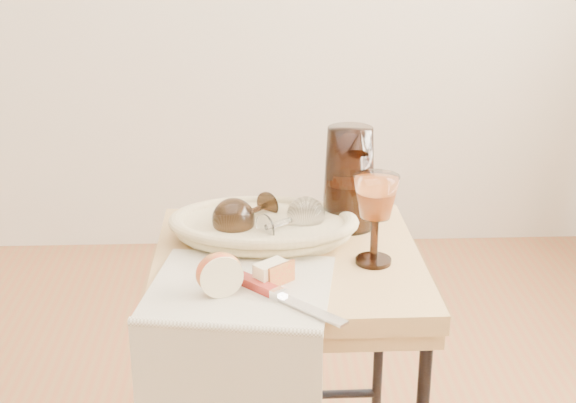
{
  "coord_description": "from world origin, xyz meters",
  "views": [
    {
      "loc": [
        0.44,
        -1.22,
        1.32
      ],
      "look_at": [
        0.5,
        0.19,
        0.79
      ],
      "focal_mm": 49.73,
      "sensor_mm": 36.0,
      "label": 1
    }
  ],
  "objects_px": {
    "pitcher": "(349,178)",
    "apple_half": "(219,272)",
    "side_table": "(288,398)",
    "bread_basket": "(264,229)",
    "goblet_lying_a": "(248,213)",
    "wine_goblet": "(375,220)",
    "tea_towel": "(240,287)",
    "table_knife": "(282,295)",
    "goblet_lying_b": "(289,221)"
  },
  "relations": [
    {
      "from": "pitcher",
      "to": "apple_half",
      "type": "bearing_deg",
      "value": -116.05
    },
    {
      "from": "side_table",
      "to": "bread_basket",
      "type": "xyz_separation_m",
      "value": [
        -0.05,
        0.07,
        0.36
      ]
    },
    {
      "from": "bread_basket",
      "to": "goblet_lying_a",
      "type": "relative_size",
      "value": 2.41
    },
    {
      "from": "wine_goblet",
      "to": "tea_towel",
      "type": "bearing_deg",
      "value": -158.54
    },
    {
      "from": "apple_half",
      "to": "table_knife",
      "type": "height_order",
      "value": "apple_half"
    },
    {
      "from": "pitcher",
      "to": "wine_goblet",
      "type": "distance_m",
      "value": 0.19
    },
    {
      "from": "goblet_lying_b",
      "to": "table_knife",
      "type": "bearing_deg",
      "value": -131.65
    },
    {
      "from": "tea_towel",
      "to": "pitcher",
      "type": "relative_size",
      "value": 1.25
    },
    {
      "from": "side_table",
      "to": "goblet_lying_b",
      "type": "distance_m",
      "value": 0.39
    },
    {
      "from": "side_table",
      "to": "bread_basket",
      "type": "distance_m",
      "value": 0.37
    },
    {
      "from": "bread_basket",
      "to": "wine_goblet",
      "type": "distance_m",
      "value": 0.25
    },
    {
      "from": "bread_basket",
      "to": "table_knife",
      "type": "xyz_separation_m",
      "value": [
        0.03,
        -0.27,
        -0.01
      ]
    },
    {
      "from": "goblet_lying_a",
      "to": "table_knife",
      "type": "height_order",
      "value": "goblet_lying_a"
    },
    {
      "from": "bread_basket",
      "to": "apple_half",
      "type": "bearing_deg",
      "value": -104.13
    },
    {
      "from": "table_knife",
      "to": "goblet_lying_b",
      "type": "bearing_deg",
      "value": 130.39
    },
    {
      "from": "pitcher",
      "to": "apple_half",
      "type": "distance_m",
      "value": 0.41
    },
    {
      "from": "tea_towel",
      "to": "goblet_lying_b",
      "type": "relative_size",
      "value": 2.5
    },
    {
      "from": "pitcher",
      "to": "wine_goblet",
      "type": "relative_size",
      "value": 1.44
    },
    {
      "from": "pitcher",
      "to": "bread_basket",
      "type": "bearing_deg",
      "value": -144.14
    },
    {
      "from": "pitcher",
      "to": "apple_half",
      "type": "relative_size",
      "value": 3.1
    },
    {
      "from": "goblet_lying_a",
      "to": "goblet_lying_b",
      "type": "distance_m",
      "value": 0.09
    },
    {
      "from": "tea_towel",
      "to": "apple_half",
      "type": "height_order",
      "value": "apple_half"
    },
    {
      "from": "goblet_lying_a",
      "to": "wine_goblet",
      "type": "height_order",
      "value": "wine_goblet"
    },
    {
      "from": "goblet_lying_a",
      "to": "pitcher",
      "type": "height_order",
      "value": "pitcher"
    },
    {
      "from": "side_table",
      "to": "tea_towel",
      "type": "xyz_separation_m",
      "value": [
        -0.09,
        -0.14,
        0.34
      ]
    },
    {
      "from": "bread_basket",
      "to": "side_table",
      "type": "bearing_deg",
      "value": -52.54
    },
    {
      "from": "side_table",
      "to": "table_knife",
      "type": "distance_m",
      "value": 0.4
    },
    {
      "from": "bread_basket",
      "to": "tea_towel",
      "type": "bearing_deg",
      "value": -96.96
    },
    {
      "from": "side_table",
      "to": "pitcher",
      "type": "relative_size",
      "value": 2.59
    },
    {
      "from": "table_knife",
      "to": "tea_towel",
      "type": "bearing_deg",
      "value": -172.14
    },
    {
      "from": "bread_basket",
      "to": "table_knife",
      "type": "distance_m",
      "value": 0.27
    },
    {
      "from": "apple_half",
      "to": "pitcher",
      "type": "bearing_deg",
      "value": 32.72
    },
    {
      "from": "wine_goblet",
      "to": "table_knife",
      "type": "bearing_deg",
      "value": -139.2
    },
    {
      "from": "side_table",
      "to": "wine_goblet",
      "type": "distance_m",
      "value": 0.46
    },
    {
      "from": "tea_towel",
      "to": "pitcher",
      "type": "distance_m",
      "value": 0.38
    },
    {
      "from": "pitcher",
      "to": "goblet_lying_b",
      "type": "bearing_deg",
      "value": -130.6
    },
    {
      "from": "bread_basket",
      "to": "goblet_lying_a",
      "type": "distance_m",
      "value": 0.05
    },
    {
      "from": "tea_towel",
      "to": "bread_basket",
      "type": "xyz_separation_m",
      "value": [
        0.05,
        0.22,
        0.02
      ]
    },
    {
      "from": "pitcher",
      "to": "table_knife",
      "type": "bearing_deg",
      "value": -99.68
    },
    {
      "from": "goblet_lying_b",
      "to": "pitcher",
      "type": "xyz_separation_m",
      "value": [
        0.13,
        0.09,
        0.06
      ]
    },
    {
      "from": "tea_towel",
      "to": "apple_half",
      "type": "relative_size",
      "value": 3.88
    },
    {
      "from": "tea_towel",
      "to": "goblet_lying_b",
      "type": "distance_m",
      "value": 0.22
    },
    {
      "from": "goblet_lying_a",
      "to": "bread_basket",
      "type": "bearing_deg",
      "value": 105.06
    },
    {
      "from": "tea_towel",
      "to": "wine_goblet",
      "type": "relative_size",
      "value": 1.8
    },
    {
      "from": "side_table",
      "to": "tea_towel",
      "type": "distance_m",
      "value": 0.38
    },
    {
      "from": "goblet_lying_a",
      "to": "pitcher",
      "type": "bearing_deg",
      "value": 146.56
    },
    {
      "from": "goblet_lying_b",
      "to": "pitcher",
      "type": "bearing_deg",
      "value": -1.51
    },
    {
      "from": "side_table",
      "to": "pitcher",
      "type": "distance_m",
      "value": 0.49
    },
    {
      "from": "pitcher",
      "to": "tea_towel",
      "type": "bearing_deg",
      "value": -113.91
    },
    {
      "from": "apple_half",
      "to": "bread_basket",
      "type": "bearing_deg",
      "value": 54.13
    }
  ]
}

